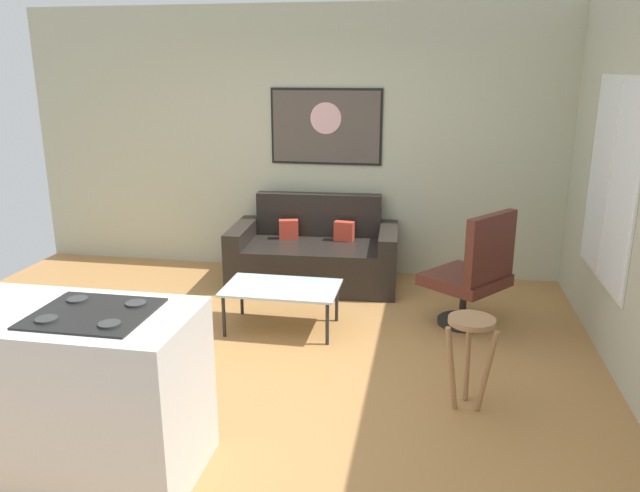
{
  "coord_description": "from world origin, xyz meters",
  "views": [
    {
      "loc": [
        1.23,
        -4.06,
        2.15
      ],
      "look_at": [
        0.33,
        0.9,
        0.7
      ],
      "focal_mm": 34.55,
      "sensor_mm": 36.0,
      "label": 1
    }
  ],
  "objects_px": {
    "couch": "(315,256)",
    "coffee_table": "(282,290)",
    "armchair": "(474,273)",
    "wall_painting": "(326,127)",
    "bar_stool": "(470,340)"
  },
  "relations": [
    {
      "from": "couch",
      "to": "coffee_table",
      "type": "distance_m",
      "value": 1.22
    },
    {
      "from": "armchair",
      "to": "wall_painting",
      "type": "relative_size",
      "value": 0.87
    },
    {
      "from": "bar_stool",
      "to": "wall_painting",
      "type": "distance_m",
      "value": 3.23
    },
    {
      "from": "couch",
      "to": "coffee_table",
      "type": "relative_size",
      "value": 1.79
    },
    {
      "from": "bar_stool",
      "to": "wall_painting",
      "type": "height_order",
      "value": "wall_painting"
    },
    {
      "from": "coffee_table",
      "to": "armchair",
      "type": "bearing_deg",
      "value": 11.66
    },
    {
      "from": "couch",
      "to": "armchair",
      "type": "bearing_deg",
      "value": -29.98
    },
    {
      "from": "coffee_table",
      "to": "bar_stool",
      "type": "distance_m",
      "value": 1.82
    },
    {
      "from": "couch",
      "to": "wall_painting",
      "type": "xyz_separation_m",
      "value": [
        0.04,
        0.46,
        1.28
      ]
    },
    {
      "from": "couch",
      "to": "bar_stool",
      "type": "bearing_deg",
      "value": -57.13
    },
    {
      "from": "couch",
      "to": "wall_painting",
      "type": "bearing_deg",
      "value": 85.5
    },
    {
      "from": "coffee_table",
      "to": "wall_painting",
      "type": "relative_size",
      "value": 0.82
    },
    {
      "from": "couch",
      "to": "wall_painting",
      "type": "height_order",
      "value": "wall_painting"
    },
    {
      "from": "armchair",
      "to": "wall_painting",
      "type": "xyz_separation_m",
      "value": [
        -1.51,
        1.35,
        1.08
      ]
    },
    {
      "from": "bar_stool",
      "to": "couch",
      "type": "bearing_deg",
      "value": 122.87
    }
  ]
}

